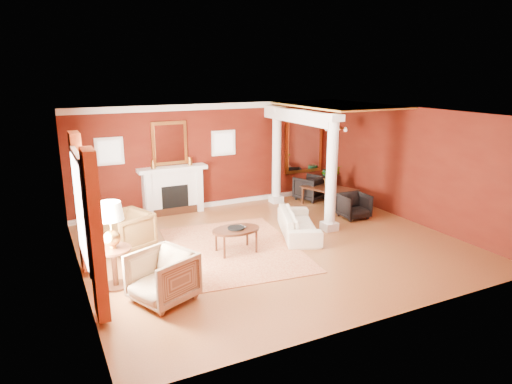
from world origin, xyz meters
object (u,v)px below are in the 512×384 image
sofa (299,219)px  side_table (111,230)px  coffee_table (236,231)px  armchair_leopard (127,230)px  dining_table (330,191)px  armchair_stripe (162,275)px

sofa → side_table: 4.50m
coffee_table → side_table: 2.72m
side_table → coffee_table: bearing=11.5°
armchair_leopard → sofa: bearing=55.8°
coffee_table → dining_table: 4.31m
dining_table → armchair_stripe: bearing=99.8°
armchair_stripe → coffee_table: 2.42m
armchair_stripe → dining_table: armchair_stripe is taller
coffee_table → dining_table: dining_table is taller
armchair_stripe → side_table: size_ratio=0.60×
armchair_leopard → armchair_stripe: armchair_stripe is taller
armchair_leopard → dining_table: size_ratio=0.62×
armchair_stripe → coffee_table: size_ratio=0.91×
side_table → sofa: bearing=11.2°
armchair_leopard → side_table: side_table is taller
armchair_leopard → dining_table: armchair_leopard is taller
coffee_table → side_table: bearing=-168.5°
armchair_stripe → dining_table: size_ratio=0.63×
sofa → dining_table: size_ratio=1.28×
armchair_leopard → dining_table: 5.94m
sofa → coffee_table: 1.80m
armchair_leopard → coffee_table: size_ratio=0.89×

